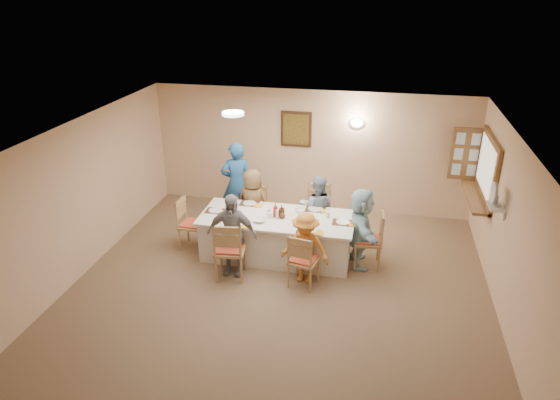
% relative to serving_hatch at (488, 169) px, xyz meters
% --- Properties ---
extents(ground, '(7.00, 7.00, 0.00)m').
position_rel_serving_hatch_xyz_m(ground, '(-3.21, -2.40, -1.50)').
color(ground, '#836649').
extents(room_walls, '(7.00, 7.00, 7.00)m').
position_rel_serving_hatch_xyz_m(room_walls, '(-3.21, -2.40, 0.01)').
color(room_walls, beige).
rests_on(room_walls, ground).
extents(wall_picture, '(0.62, 0.05, 0.72)m').
position_rel_serving_hatch_xyz_m(wall_picture, '(-3.51, 1.06, 0.20)').
color(wall_picture, '#402916').
rests_on(wall_picture, room_walls).
extents(wall_sconce, '(0.26, 0.09, 0.18)m').
position_rel_serving_hatch_xyz_m(wall_sconce, '(-2.31, 1.04, 0.40)').
color(wall_sconce, white).
rests_on(wall_sconce, room_walls).
extents(ceiling_light, '(0.36, 0.36, 0.05)m').
position_rel_serving_hatch_xyz_m(ceiling_light, '(-4.21, -0.90, 0.97)').
color(ceiling_light, white).
rests_on(ceiling_light, room_walls).
extents(serving_hatch, '(0.06, 1.50, 1.15)m').
position_rel_serving_hatch_xyz_m(serving_hatch, '(0.00, 0.00, 0.00)').
color(serving_hatch, brown).
rests_on(serving_hatch, room_walls).
extents(hatch_sill, '(0.30, 1.50, 0.05)m').
position_rel_serving_hatch_xyz_m(hatch_sill, '(-0.12, 0.00, -0.53)').
color(hatch_sill, brown).
rests_on(hatch_sill, room_walls).
extents(shutter_door, '(0.55, 0.04, 1.00)m').
position_rel_serving_hatch_xyz_m(shutter_door, '(-0.26, 0.76, 0.00)').
color(shutter_door, brown).
rests_on(shutter_door, room_walls).
extents(fan_shelf, '(0.22, 0.36, 0.03)m').
position_rel_serving_hatch_xyz_m(fan_shelf, '(-0.08, -1.35, -0.10)').
color(fan_shelf, white).
rests_on(fan_shelf, room_walls).
extents(desk_fan, '(0.30, 0.30, 0.28)m').
position_rel_serving_hatch_xyz_m(desk_fan, '(-0.11, -1.35, 0.05)').
color(desk_fan, '#A5A5A8').
rests_on(desk_fan, fan_shelf).
extents(dining_table, '(2.63, 1.11, 0.76)m').
position_rel_serving_hatch_xyz_m(dining_table, '(-3.45, -1.06, -1.12)').
color(dining_table, white).
rests_on(dining_table, ground).
extents(chair_back_left, '(0.47, 0.47, 0.89)m').
position_rel_serving_hatch_xyz_m(chair_back_left, '(-4.05, -0.26, -1.05)').
color(chair_back_left, tan).
rests_on(chair_back_left, ground).
extents(chair_back_right, '(0.53, 0.53, 1.02)m').
position_rel_serving_hatch_xyz_m(chair_back_right, '(-2.85, -0.26, -0.99)').
color(chair_back_right, tan).
rests_on(chair_back_right, ground).
extents(chair_front_left, '(0.55, 0.55, 1.02)m').
position_rel_serving_hatch_xyz_m(chair_front_left, '(-4.05, -1.86, -0.99)').
color(chair_front_left, tan).
rests_on(chair_front_left, ground).
extents(chair_front_right, '(0.53, 0.53, 0.93)m').
position_rel_serving_hatch_xyz_m(chair_front_right, '(-2.85, -1.86, -1.04)').
color(chair_front_right, tan).
rests_on(chair_front_right, ground).
extents(chair_left_end, '(0.46, 0.46, 0.93)m').
position_rel_serving_hatch_xyz_m(chair_left_end, '(-5.00, -1.06, -1.03)').
color(chair_left_end, tan).
rests_on(chair_left_end, ground).
extents(chair_right_end, '(0.50, 0.50, 0.99)m').
position_rel_serving_hatch_xyz_m(chair_right_end, '(-1.90, -1.06, -1.01)').
color(chair_right_end, tan).
rests_on(chair_right_end, ground).
extents(diner_back_left, '(0.78, 0.62, 1.32)m').
position_rel_serving_hatch_xyz_m(diner_back_left, '(-4.05, -0.38, -0.84)').
color(diner_back_left, brown).
rests_on(diner_back_left, ground).
extents(diner_back_right, '(0.63, 0.50, 1.29)m').
position_rel_serving_hatch_xyz_m(diner_back_right, '(-2.85, -0.38, -0.86)').
color(diner_back_right, '#8898AB').
rests_on(diner_back_right, ground).
extents(diner_front_left, '(0.84, 0.38, 1.41)m').
position_rel_serving_hatch_xyz_m(diner_front_left, '(-4.05, -1.74, -0.80)').
color(diner_front_left, gray).
rests_on(diner_front_left, ground).
extents(diner_front_right, '(0.87, 0.62, 1.20)m').
position_rel_serving_hatch_xyz_m(diner_front_right, '(-2.85, -1.74, -0.90)').
color(diner_front_right, orange).
rests_on(diner_front_right, ground).
extents(diner_right_end, '(1.44, 0.87, 1.39)m').
position_rel_serving_hatch_xyz_m(diner_right_end, '(-2.03, -1.06, -0.80)').
color(diner_right_end, '#B7E5EF').
rests_on(diner_right_end, ground).
extents(caregiver, '(0.90, 0.85, 1.66)m').
position_rel_serving_hatch_xyz_m(caregiver, '(-4.50, 0.09, -0.67)').
color(caregiver, '#2661A1').
rests_on(caregiver, ground).
extents(placemat_fl, '(0.32, 0.24, 0.01)m').
position_rel_serving_hatch_xyz_m(placemat_fl, '(-4.05, -1.48, -0.74)').
color(placemat_fl, '#472B19').
rests_on(placemat_fl, dining_table).
extents(plate_fl, '(0.23, 0.23, 0.01)m').
position_rel_serving_hatch_xyz_m(plate_fl, '(-4.05, -1.48, -0.73)').
color(plate_fl, white).
rests_on(plate_fl, dining_table).
extents(napkin_fl, '(0.15, 0.15, 0.01)m').
position_rel_serving_hatch_xyz_m(napkin_fl, '(-3.87, -1.53, -0.73)').
color(napkin_fl, yellow).
rests_on(napkin_fl, dining_table).
extents(placemat_fr, '(0.37, 0.27, 0.01)m').
position_rel_serving_hatch_xyz_m(placemat_fr, '(-2.85, -1.48, -0.74)').
color(placemat_fr, '#472B19').
rests_on(placemat_fr, dining_table).
extents(plate_fr, '(0.26, 0.26, 0.02)m').
position_rel_serving_hatch_xyz_m(plate_fr, '(-2.85, -1.48, -0.73)').
color(plate_fr, white).
rests_on(plate_fr, dining_table).
extents(napkin_fr, '(0.15, 0.15, 0.01)m').
position_rel_serving_hatch_xyz_m(napkin_fr, '(-2.67, -1.53, -0.73)').
color(napkin_fr, yellow).
rests_on(napkin_fr, dining_table).
extents(placemat_bl, '(0.34, 0.26, 0.01)m').
position_rel_serving_hatch_xyz_m(placemat_bl, '(-4.05, -0.64, -0.74)').
color(placemat_bl, '#472B19').
rests_on(placemat_bl, dining_table).
extents(plate_bl, '(0.23, 0.23, 0.01)m').
position_rel_serving_hatch_xyz_m(plate_bl, '(-4.05, -0.64, -0.73)').
color(plate_bl, white).
rests_on(plate_bl, dining_table).
extents(napkin_bl, '(0.15, 0.15, 0.01)m').
position_rel_serving_hatch_xyz_m(napkin_bl, '(-3.87, -0.69, -0.73)').
color(napkin_bl, yellow).
rests_on(napkin_bl, dining_table).
extents(placemat_br, '(0.35, 0.26, 0.01)m').
position_rel_serving_hatch_xyz_m(placemat_br, '(-2.85, -0.64, -0.74)').
color(placemat_br, '#472B19').
rests_on(placemat_br, dining_table).
extents(plate_br, '(0.26, 0.26, 0.02)m').
position_rel_serving_hatch_xyz_m(plate_br, '(-2.85, -0.64, -0.73)').
color(plate_br, white).
rests_on(plate_br, dining_table).
extents(napkin_br, '(0.14, 0.14, 0.01)m').
position_rel_serving_hatch_xyz_m(napkin_br, '(-2.67, -0.69, -0.73)').
color(napkin_br, yellow).
rests_on(napkin_br, dining_table).
extents(placemat_le, '(0.34, 0.25, 0.01)m').
position_rel_serving_hatch_xyz_m(placemat_le, '(-4.55, -1.06, -0.74)').
color(placemat_le, '#472B19').
rests_on(placemat_le, dining_table).
extents(plate_le, '(0.24, 0.24, 0.01)m').
position_rel_serving_hatch_xyz_m(plate_le, '(-4.55, -1.06, -0.73)').
color(plate_le, white).
rests_on(plate_le, dining_table).
extents(napkin_le, '(0.14, 0.14, 0.01)m').
position_rel_serving_hatch_xyz_m(napkin_le, '(-4.37, -1.11, -0.73)').
color(napkin_le, yellow).
rests_on(napkin_le, dining_table).
extents(placemat_re, '(0.35, 0.26, 0.01)m').
position_rel_serving_hatch_xyz_m(placemat_re, '(-2.33, -1.06, -0.74)').
color(placemat_re, '#472B19').
rests_on(placemat_re, dining_table).
extents(plate_re, '(0.23, 0.23, 0.01)m').
position_rel_serving_hatch_xyz_m(plate_re, '(-2.33, -1.06, -0.73)').
color(plate_re, white).
rests_on(plate_re, dining_table).
extents(napkin_re, '(0.15, 0.15, 0.01)m').
position_rel_serving_hatch_xyz_m(napkin_re, '(-2.15, -1.11, -0.73)').
color(napkin_re, yellow).
rests_on(napkin_re, dining_table).
extents(teacup_a, '(0.16, 0.16, 0.09)m').
position_rel_serving_hatch_xyz_m(teacup_a, '(-4.22, -1.41, -0.69)').
color(teacup_a, white).
rests_on(teacup_a, dining_table).
extents(teacup_b, '(0.12, 0.12, 0.08)m').
position_rel_serving_hatch_xyz_m(teacup_b, '(-3.03, -0.51, -0.70)').
color(teacup_b, white).
rests_on(teacup_b, dining_table).
extents(bowl_a, '(0.24, 0.24, 0.05)m').
position_rel_serving_hatch_xyz_m(bowl_a, '(-3.70, -1.30, -0.71)').
color(bowl_a, white).
rests_on(bowl_a, dining_table).
extents(bowl_b, '(0.27, 0.27, 0.06)m').
position_rel_serving_hatch_xyz_m(bowl_b, '(-3.09, -0.78, -0.71)').
color(bowl_b, white).
rests_on(bowl_b, dining_table).
extents(condiment_ketchup, '(0.10, 0.10, 0.24)m').
position_rel_serving_hatch_xyz_m(condiment_ketchup, '(-3.48, -1.06, -0.62)').
color(condiment_ketchup, red).
rests_on(condiment_ketchup, dining_table).
extents(condiment_brown, '(0.10, 0.10, 0.20)m').
position_rel_serving_hatch_xyz_m(condiment_brown, '(-3.38, -1.01, -0.64)').
color(condiment_brown, '#4D2A14').
rests_on(condiment_brown, dining_table).
extents(condiment_malt, '(0.13, 0.13, 0.13)m').
position_rel_serving_hatch_xyz_m(condiment_malt, '(-3.35, -1.09, -0.67)').
color(condiment_malt, '#4D2A14').
rests_on(condiment_malt, dining_table).
extents(drinking_glass, '(0.06, 0.06, 0.10)m').
position_rel_serving_hatch_xyz_m(drinking_glass, '(-3.60, -1.01, -0.68)').
color(drinking_glass, silver).
rests_on(drinking_glass, dining_table).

